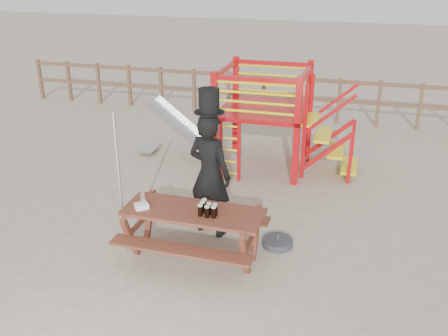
% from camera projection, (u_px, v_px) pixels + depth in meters
% --- Properties ---
extents(ground, '(60.00, 60.00, 0.00)m').
position_uv_depth(ground, '(198.00, 252.00, 7.44)').
color(ground, '#B5AA8D').
rests_on(ground, ground).
extents(back_fence, '(15.09, 0.09, 1.20)m').
position_uv_depth(back_fence, '(282.00, 92.00, 13.35)').
color(back_fence, brown).
rests_on(back_fence, ground).
extents(playground_fort, '(4.71, 1.84, 2.10)m').
position_uv_depth(playground_fort, '(260.00, 116.00, 10.16)').
color(playground_fort, '#B80C10').
rests_on(playground_fort, ground).
extents(picnic_table, '(1.99, 1.38, 0.77)m').
position_uv_depth(picnic_table, '(194.00, 228.00, 7.13)').
color(picnic_table, brown).
rests_on(picnic_table, ground).
extents(man_with_hat, '(0.83, 0.66, 2.33)m').
position_uv_depth(man_with_hat, '(210.00, 171.00, 7.59)').
color(man_with_hat, black).
rests_on(man_with_hat, ground).
extents(metal_pole, '(0.05, 0.05, 2.14)m').
position_uv_depth(metal_pole, '(120.00, 185.00, 7.07)').
color(metal_pole, '#B2B2B7').
rests_on(metal_pole, ground).
extents(parasol_base, '(0.46, 0.46, 0.20)m').
position_uv_depth(parasol_base, '(278.00, 242.00, 7.58)').
color(parasol_base, '#35353A').
rests_on(parasol_base, ground).
extents(paper_bag, '(0.23, 0.22, 0.08)m').
position_uv_depth(paper_bag, '(142.00, 206.00, 7.05)').
color(paper_bag, white).
rests_on(paper_bag, picnic_table).
extents(stout_pints, '(0.26, 0.26, 0.17)m').
position_uv_depth(stout_pints, '(207.00, 209.00, 6.87)').
color(stout_pints, black).
rests_on(stout_pints, picnic_table).
extents(empty_glasses, '(0.07, 0.07, 0.15)m').
position_uv_depth(empty_glasses, '(143.00, 197.00, 7.26)').
color(empty_glasses, silver).
rests_on(empty_glasses, picnic_table).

